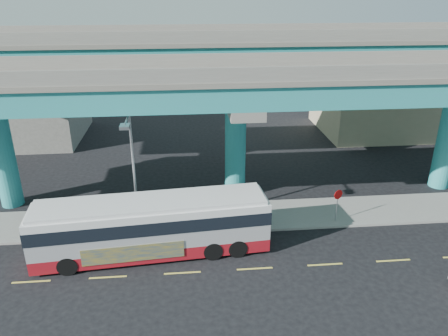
{
  "coord_description": "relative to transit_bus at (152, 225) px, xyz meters",
  "views": [
    {
      "loc": [
        -3.63,
        -20.12,
        14.6
      ],
      "look_at": [
        -1.3,
        4.0,
        4.31
      ],
      "focal_mm": 35.0,
      "sensor_mm": 36.0,
      "label": 1
    }
  ],
  "objects": [
    {
      "name": "building_concrete",
      "position": [
        -14.37,
        22.16,
        2.62
      ],
      "size": [
        12.0,
        10.0,
        9.0
      ],
      "primitive_type": "cube",
      "color": "gray",
      "rests_on": "ground"
    },
    {
      "name": "ground",
      "position": [
        5.63,
        -1.84,
        -1.88
      ],
      "size": [
        120.0,
        120.0,
        0.0
      ],
      "primitive_type": "plane",
      "color": "black",
      "rests_on": "ground"
    },
    {
      "name": "parked_car",
      "position": [
        -4.26,
        3.78,
        -1.04
      ],
      "size": [
        2.0,
        4.19,
        1.38
      ],
      "primitive_type": "imported",
      "rotation": [
        0.0,
        0.0,
        1.52
      ],
      "color": "#323237",
      "rests_on": "sidewalk"
    },
    {
      "name": "street_lamp",
      "position": [
        -1.04,
        1.6,
        3.38
      ],
      "size": [
        0.5,
        2.56,
        7.88
      ],
      "color": "gray",
      "rests_on": "sidewalk"
    },
    {
      "name": "viaduct",
      "position": [
        5.63,
        7.27,
        7.26
      ],
      "size": [
        52.0,
        12.4,
        11.7
      ],
      "color": "teal",
      "rests_on": "ground"
    },
    {
      "name": "sidewalk",
      "position": [
        5.63,
        3.66,
        -1.8
      ],
      "size": [
        70.0,
        4.0,
        0.15
      ],
      "primitive_type": "cube",
      "color": "gray",
      "rests_on": "ground"
    },
    {
      "name": "transit_bus",
      "position": [
        0.0,
        0.0,
        0.0
      ],
      "size": [
        13.52,
        3.98,
        3.42
      ],
      "rotation": [
        0.0,
        0.0,
        0.08
      ],
      "color": "maroon",
      "rests_on": "ground"
    },
    {
      "name": "stop_sign",
      "position": [
        11.73,
        2.34,
        -0.11
      ],
      "size": [
        0.64,
        0.29,
        2.27
      ],
      "rotation": [
        0.0,
        0.0,
        -0.0
      ],
      "color": "gray",
      "rests_on": "sidewalk"
    },
    {
      "name": "building_beige",
      "position": [
        23.63,
        21.14,
        1.63
      ],
      "size": [
        14.0,
        10.23,
        7.0
      ],
      "color": "tan",
      "rests_on": "ground"
    },
    {
      "name": "lane_markings",
      "position": [
        5.63,
        -2.14,
        -1.87
      ],
      "size": [
        58.0,
        0.12,
        0.01
      ],
      "color": "#D8C64C",
      "rests_on": "ground"
    }
  ]
}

